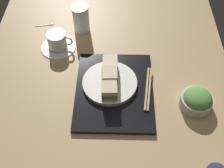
# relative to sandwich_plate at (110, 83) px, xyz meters

# --- Properties ---
(ground_plane) EXTENTS (1.40, 1.00, 0.03)m
(ground_plane) POSITION_rel_sandwich_plate_xyz_m (-0.07, 0.02, -0.04)
(ground_plane) COLOR tan
(serving_tray) EXTENTS (0.36, 0.29, 0.01)m
(serving_tray) POSITION_rel_sandwich_plate_xyz_m (-0.02, -0.02, -0.02)
(serving_tray) COLOR black
(serving_tray) RESTS_ON ground_plane
(sandwich_plate) EXTENTS (0.21, 0.21, 0.02)m
(sandwich_plate) POSITION_rel_sandwich_plate_xyz_m (0.00, 0.00, 0.00)
(sandwich_plate) COLOR silver
(sandwich_plate) RESTS_ON serving_tray
(sandwich_near) EXTENTS (0.07, 0.06, 0.05)m
(sandwich_near) POSITION_rel_sandwich_plate_xyz_m (-0.06, -0.00, 0.03)
(sandwich_near) COLOR beige
(sandwich_near) RESTS_ON sandwich_plate
(sandwich_middle) EXTENTS (0.07, 0.06, 0.06)m
(sandwich_middle) POSITION_rel_sandwich_plate_xyz_m (-0.00, 0.00, 0.04)
(sandwich_middle) COLOR beige
(sandwich_middle) RESTS_ON sandwich_plate
(sandwich_far) EXTENTS (0.07, 0.06, 0.05)m
(sandwich_far) POSITION_rel_sandwich_plate_xyz_m (0.06, 0.00, 0.03)
(sandwich_far) COLOR beige
(sandwich_far) RESTS_ON sandwich_plate
(salad_bowl) EXTENTS (0.12, 0.12, 0.07)m
(salad_bowl) POSITION_rel_sandwich_plate_xyz_m (-0.08, -0.31, 0.01)
(salad_bowl) COLOR beige
(salad_bowl) RESTS_ON ground_plane
(chopsticks_pair) EXTENTS (0.20, 0.04, 0.01)m
(chopsticks_pair) POSITION_rel_sandwich_plate_xyz_m (-0.02, -0.14, -0.00)
(chopsticks_pair) COLOR tan
(chopsticks_pair) RESTS_ON serving_tray
(coffee_cup) EXTENTS (0.15, 0.15, 0.07)m
(coffee_cup) POSITION_rel_sandwich_plate_xyz_m (0.21, 0.23, 0.01)
(coffee_cup) COLOR white
(coffee_cup) RESTS_ON ground_plane
(drinking_glass) EXTENTS (0.07, 0.07, 0.13)m
(drinking_glass) POSITION_rel_sandwich_plate_xyz_m (0.32, 0.13, 0.04)
(drinking_glass) COLOR silver
(drinking_glass) RESTS_ON ground_plane
(teaspoon) EXTENTS (0.03, 0.09, 0.01)m
(teaspoon) POSITION_rel_sandwich_plate_xyz_m (0.35, 0.29, -0.02)
(teaspoon) COLOR silver
(teaspoon) RESTS_ON ground_plane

